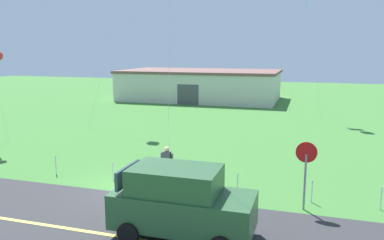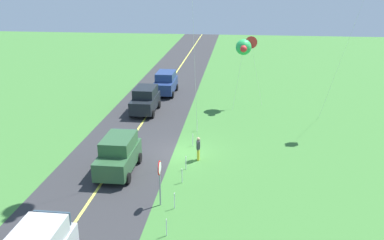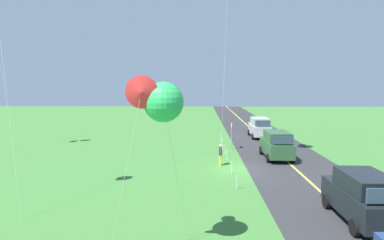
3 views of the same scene
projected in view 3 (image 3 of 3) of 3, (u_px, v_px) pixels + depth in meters
ground_plane at (240, 170)px, 22.70m from camera, size 120.00×120.00×0.10m
asphalt_road at (296, 169)px, 22.59m from camera, size 120.00×7.00×0.00m
road_centre_stripe at (296, 169)px, 22.59m from camera, size 120.00×0.16×0.00m
car_suv_foreground at (277, 145)px, 25.71m from camera, size 4.40×2.12×2.24m
car_parked_west_near at (363, 197)px, 13.97m from camera, size 4.40×2.12×2.24m
car_parked_east_near at (260, 127)px, 35.67m from camera, size 4.40×2.12×2.24m
stop_sign at (232, 130)px, 29.35m from camera, size 0.76×0.08×2.56m
person_adult_near at (220, 154)px, 23.62m from camera, size 0.58×0.22×1.60m
kite_yellow_high at (141, 93)px, 10.32m from camera, size 0.21×1.83×6.39m
kite_pink_drift at (164, 102)px, 10.95m from camera, size 1.94×1.49×6.19m
fence_post_0 at (237, 182)px, 18.34m from camera, size 0.05×0.05×0.90m
fence_post_1 at (232, 168)px, 21.33m from camera, size 0.05×0.05×0.90m
fence_post_2 at (227, 155)px, 25.16m from camera, size 0.05×0.05×0.90m
fence_post_3 at (225, 150)px, 26.93m from camera, size 0.05×0.05×0.90m
fence_post_4 at (223, 144)px, 29.80m from camera, size 0.05×0.05×0.90m
fence_post_5 at (221, 139)px, 32.21m from camera, size 0.05×0.05×0.90m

